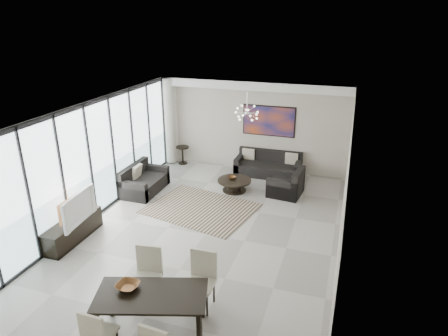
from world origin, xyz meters
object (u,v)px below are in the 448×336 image
at_px(sofa_main, 268,167).
at_px(dining_table, 151,299).
at_px(coffee_table, 234,185).
at_px(television, 75,208).
at_px(tv_console, 73,230).

xyz_separation_m(sofa_main, dining_table, (-0.35, -7.17, 0.39)).
height_order(coffee_table, dining_table, dining_table).
relative_size(sofa_main, dining_table, 1.06).
bearing_deg(dining_table, television, 146.13).
bearing_deg(dining_table, sofa_main, 87.24).
relative_size(television, dining_table, 0.62).
height_order(television, dining_table, television).
xyz_separation_m(coffee_table, television, (-2.56, -3.72, 0.66)).
height_order(coffee_table, sofa_main, sofa_main).
relative_size(coffee_table, television, 0.82).
distance_m(sofa_main, tv_console, 6.22).
bearing_deg(tv_console, sofa_main, 57.05).
xyz_separation_m(sofa_main, tv_console, (-3.38, -5.22, 0.00)).
distance_m(tv_console, dining_table, 3.63).
xyz_separation_m(sofa_main, television, (-3.22, -5.23, 0.60)).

